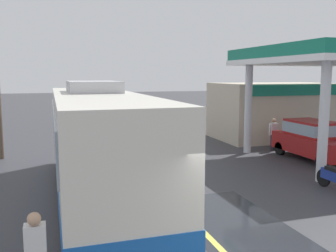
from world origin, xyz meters
TOP-DOWN VIEW (x-y plane):
  - ground at (0.00, 20.00)m, footprint 120.00×120.00m
  - lane_divider_stripe at (0.00, 15.00)m, footprint 0.16×50.00m
  - wet_puddle_patch at (0.96, 2.23)m, footprint 2.59×5.54m
  - coach_bus_main at (-2.17, 5.62)m, footprint 2.60×11.04m
  - gas_station_roadside at (9.56, 12.02)m, footprint 9.10×11.95m
  - car_at_pump at (7.86, 8.12)m, footprint 1.70×4.20m
  - minibus_opposing_lane at (1.92, 23.14)m, footprint 2.04×6.13m
  - motorcycle_parked_forecourt at (5.54, 4.01)m, footprint 0.55×1.80m
  - pedestrian_near_pump at (7.47, 10.68)m, footprint 0.55×0.22m

SIDE VIEW (x-z plane):
  - ground at x=0.00m, z-range 0.00..0.00m
  - wet_puddle_patch at x=0.96m, z-range 0.00..0.01m
  - lane_divider_stripe at x=0.00m, z-range 0.00..0.01m
  - motorcycle_parked_forecourt at x=5.54m, z-range -0.02..0.90m
  - pedestrian_near_pump at x=7.47m, z-range 0.10..1.76m
  - car_at_pump at x=7.86m, z-range 0.10..1.92m
  - minibus_opposing_lane at x=1.92m, z-range 0.25..2.69m
  - coach_bus_main at x=-2.17m, z-range -0.12..3.56m
  - gas_station_roadside at x=9.56m, z-range 0.08..5.18m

